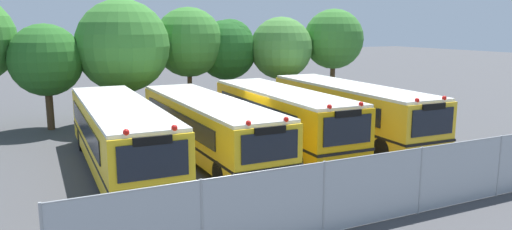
% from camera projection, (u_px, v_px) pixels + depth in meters
% --- Properties ---
extents(ground_plane, '(160.00, 160.00, 0.00)m').
position_uv_depth(ground_plane, '(246.00, 152.00, 20.81)').
color(ground_plane, '#424244').
extents(school_bus_0, '(2.62, 11.20, 2.70)m').
position_uv_depth(school_bus_0, '(120.00, 133.00, 18.02)').
color(school_bus_0, yellow).
rests_on(school_bus_0, ground_plane).
extents(school_bus_1, '(2.59, 11.23, 2.55)m').
position_uv_depth(school_bus_1, '(208.00, 125.00, 19.91)').
color(school_bus_1, yellow).
rests_on(school_bus_1, ground_plane).
extents(school_bus_2, '(2.65, 10.04, 2.75)m').
position_uv_depth(school_bus_2, '(282.00, 117.00, 21.20)').
color(school_bus_2, '#EAA80C').
rests_on(school_bus_2, ground_plane).
extents(school_bus_3, '(2.79, 11.01, 2.75)m').
position_uv_depth(school_bus_3, '(349.00, 109.00, 23.02)').
color(school_bus_3, yellow).
rests_on(school_bus_3, ground_plane).
extents(tree_1, '(3.72, 3.72, 5.51)m').
position_uv_depth(tree_1, '(47.00, 61.00, 24.73)').
color(tree_1, '#4C3823').
rests_on(tree_1, ground_plane).
extents(tree_2, '(5.04, 5.04, 6.82)m').
position_uv_depth(tree_2, '(124.00, 47.00, 26.16)').
color(tree_2, '#4C3823').
rests_on(tree_2, ground_plane).
extents(tree_3, '(4.13, 4.13, 6.48)m').
position_uv_depth(tree_3, '(190.00, 43.00, 28.54)').
color(tree_3, '#4C3823').
rests_on(tree_3, ground_plane).
extents(tree_4, '(3.69, 3.69, 5.80)m').
position_uv_depth(tree_4, '(228.00, 48.00, 29.69)').
color(tree_4, '#4C3823').
rests_on(tree_4, ground_plane).
extents(tree_5, '(3.85, 3.85, 5.93)m').
position_uv_depth(tree_5, '(280.00, 48.00, 29.76)').
color(tree_5, '#4C3823').
rests_on(tree_5, ground_plane).
extents(tree_6, '(3.81, 3.81, 6.45)m').
position_uv_depth(tree_6, '(335.00, 40.00, 30.73)').
color(tree_6, '#4C3823').
rests_on(tree_6, ground_plane).
extents(chainlink_fence, '(16.71, 0.07, 2.00)m').
position_uv_depth(chainlink_fence, '(374.00, 188.00, 13.16)').
color(chainlink_fence, '#9EA0A3').
rests_on(chainlink_fence, ground_plane).
extents(traffic_cone, '(0.35, 0.35, 0.47)m').
position_uv_depth(traffic_cone, '(413.00, 181.00, 16.22)').
color(traffic_cone, '#EA5914').
rests_on(traffic_cone, ground_plane).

